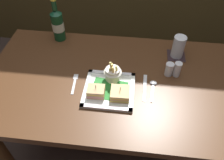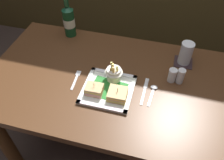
% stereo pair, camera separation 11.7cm
% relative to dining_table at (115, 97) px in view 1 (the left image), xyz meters
% --- Properties ---
extents(ground_plane, '(6.00, 6.00, 0.00)m').
position_rel_dining_table_xyz_m(ground_plane, '(0.00, 0.00, -0.62)').
color(ground_plane, '#453730').
extents(dining_table, '(1.37, 0.77, 0.75)m').
position_rel_dining_table_xyz_m(dining_table, '(0.00, 0.00, 0.00)').
color(dining_table, '#4A2C18').
rests_on(dining_table, ground_plane).
extents(square_plate, '(0.25, 0.25, 0.02)m').
position_rel_dining_table_xyz_m(square_plate, '(-0.02, -0.08, 0.14)').
color(square_plate, white).
rests_on(square_plate, dining_table).
extents(sandwich_half_left, '(0.09, 0.07, 0.07)m').
position_rel_dining_table_xyz_m(sandwich_half_left, '(-0.08, -0.11, 0.17)').
color(sandwich_half_left, tan).
rests_on(sandwich_half_left, square_plate).
extents(sandwich_half_right, '(0.09, 0.09, 0.07)m').
position_rel_dining_table_xyz_m(sandwich_half_right, '(0.04, -0.11, 0.17)').
color(sandwich_half_right, tan).
rests_on(sandwich_half_right, square_plate).
extents(fries_cup, '(0.09, 0.09, 0.12)m').
position_rel_dining_table_xyz_m(fries_cup, '(-0.01, -0.00, 0.19)').
color(fries_cup, silver).
rests_on(fries_cup, square_plate).
extents(beer_bottle, '(0.07, 0.07, 0.26)m').
position_rel_dining_table_xyz_m(beer_bottle, '(-0.38, 0.32, 0.24)').
color(beer_bottle, '#13401F').
rests_on(beer_bottle, dining_table).
extents(drink_coaster, '(0.10, 0.10, 0.00)m').
position_rel_dining_table_xyz_m(drink_coaster, '(0.33, 0.23, 0.14)').
color(drink_coaster, '#2B1E22').
rests_on(drink_coaster, dining_table).
extents(water_glass, '(0.07, 0.07, 0.13)m').
position_rel_dining_table_xyz_m(water_glass, '(0.33, 0.23, 0.19)').
color(water_glass, silver).
rests_on(water_glass, dining_table).
extents(fork, '(0.03, 0.14, 0.00)m').
position_rel_dining_table_xyz_m(fork, '(-0.20, -0.04, 0.14)').
color(fork, silver).
rests_on(fork, dining_table).
extents(knife, '(0.02, 0.18, 0.00)m').
position_rel_dining_table_xyz_m(knife, '(0.16, -0.02, 0.14)').
color(knife, silver).
rests_on(knife, dining_table).
extents(spoon, '(0.04, 0.14, 0.01)m').
position_rel_dining_table_xyz_m(spoon, '(0.20, -0.02, 0.14)').
color(spoon, silver).
rests_on(spoon, dining_table).
extents(salt_shaker, '(0.04, 0.04, 0.07)m').
position_rel_dining_table_xyz_m(salt_shaker, '(0.28, 0.08, 0.17)').
color(salt_shaker, silver).
rests_on(salt_shaker, dining_table).
extents(pepper_shaker, '(0.04, 0.04, 0.08)m').
position_rel_dining_table_xyz_m(pepper_shaker, '(0.32, 0.08, 0.17)').
color(pepper_shaker, silver).
rests_on(pepper_shaker, dining_table).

